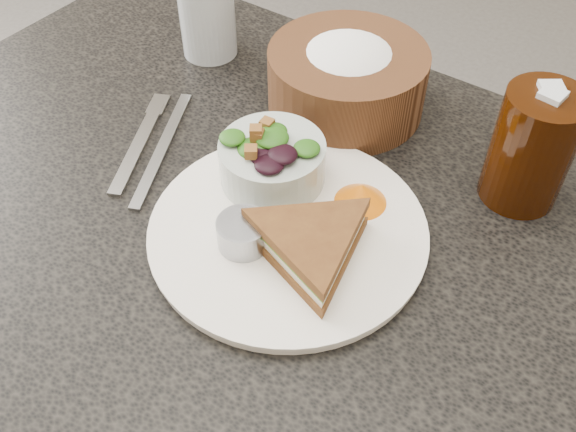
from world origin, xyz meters
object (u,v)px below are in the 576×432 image
at_px(bread_basket, 348,70).
at_px(dining_table, 261,374).
at_px(water_glass, 207,15).
at_px(dressing_ramekin, 243,233).
at_px(salad_bowl, 272,156).
at_px(cola_glass, 533,144).
at_px(dinner_plate, 288,231).
at_px(sandwich, 311,245).

bearing_deg(bread_basket, dining_table, -87.88).
bearing_deg(bread_basket, water_glass, -179.80).
height_order(dressing_ramekin, water_glass, water_glass).
xyz_separation_m(dining_table, water_glass, (-0.23, 0.21, 0.43)).
relative_size(dining_table, water_glass, 8.70).
height_order(salad_bowl, water_glass, water_glass).
bearing_deg(cola_glass, dining_table, -141.29).
distance_m(dining_table, dinner_plate, 0.39).
distance_m(salad_bowl, cola_glass, 0.27).
xyz_separation_m(dinner_plate, salad_bowl, (-0.06, 0.05, 0.04)).
bearing_deg(cola_glass, dressing_ramekin, -129.11).
height_order(bread_basket, cola_glass, cola_glass).
height_order(sandwich, dressing_ramekin, sandwich).
height_order(sandwich, water_glass, water_glass).
xyz_separation_m(sandwich, salad_bowl, (-0.10, 0.07, 0.01)).
xyz_separation_m(dining_table, bread_basket, (-0.01, 0.21, 0.43)).
bearing_deg(salad_bowl, water_glass, 143.79).
relative_size(salad_bowl, dressing_ramekin, 2.20).
xyz_separation_m(dining_table, sandwich, (0.10, -0.03, 0.41)).
xyz_separation_m(dressing_ramekin, bread_basket, (-0.04, 0.27, 0.03)).
bearing_deg(salad_bowl, bread_basket, 93.35).
distance_m(bread_basket, water_glass, 0.22).
relative_size(cola_glass, water_glass, 1.26).
relative_size(dinner_plate, cola_glass, 1.99).
relative_size(sandwich, dressing_ramekin, 2.84).
relative_size(salad_bowl, water_glass, 1.01).
bearing_deg(cola_glass, dinner_plate, -131.05).
xyz_separation_m(dinner_plate, cola_glass, (0.17, 0.20, 0.07)).
bearing_deg(dinner_plate, bread_basket, 106.68).
relative_size(dining_table, dinner_plate, 3.47).
distance_m(dressing_ramekin, cola_glass, 0.32).
height_order(sandwich, bread_basket, bread_basket).
bearing_deg(dressing_ramekin, bread_basket, 99.05).
bearing_deg(salad_bowl, dressing_ramekin, -71.14).
bearing_deg(water_glass, salad_bowl, -36.21).
bearing_deg(water_glass, dining_table, -42.10).
height_order(salad_bowl, cola_glass, cola_glass).
bearing_deg(salad_bowl, sandwich, -35.84).
distance_m(sandwich, water_glass, 0.41).
bearing_deg(dining_table, bread_basket, 92.12).
height_order(sandwich, salad_bowl, salad_bowl).
relative_size(dining_table, salad_bowl, 8.58).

